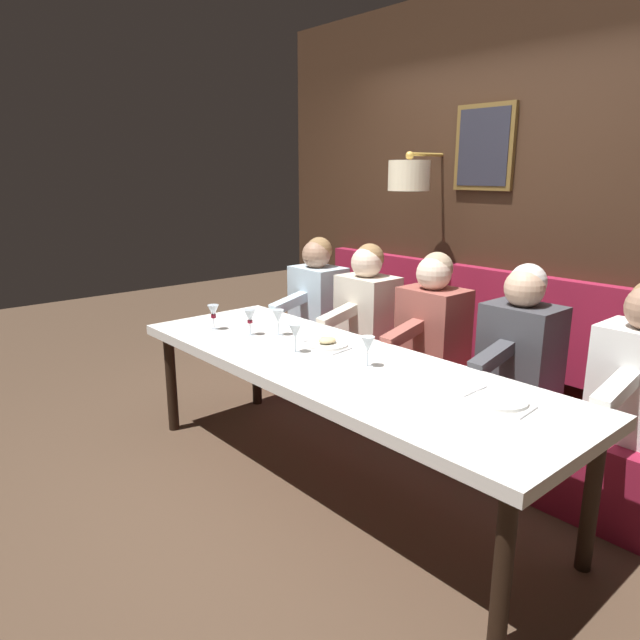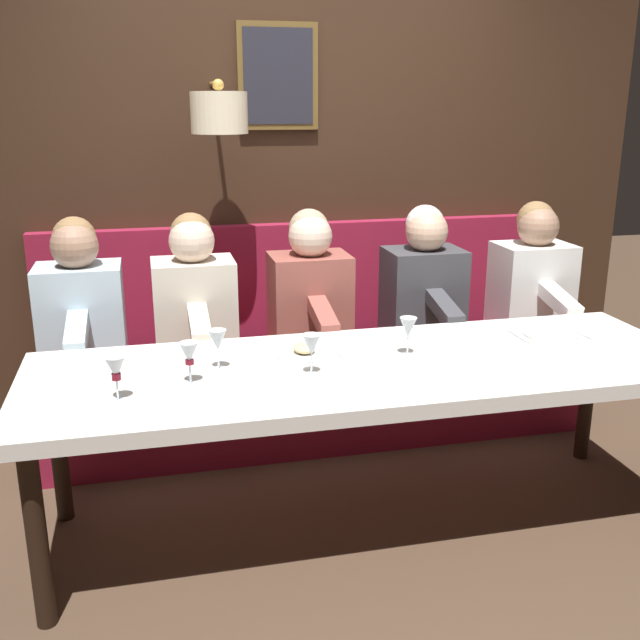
{
  "view_description": "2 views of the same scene",
  "coord_description": "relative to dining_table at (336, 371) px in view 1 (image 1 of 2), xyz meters",
  "views": [
    {
      "loc": [
        -1.99,
        -2.15,
        1.72
      ],
      "look_at": [
        0.05,
        0.19,
        0.92
      ],
      "focal_mm": 32.16,
      "sensor_mm": 36.0,
      "label": 1
    },
    {
      "loc": [
        -2.67,
        0.83,
        1.76
      ],
      "look_at": [
        0.05,
        0.19,
        0.92
      ],
      "focal_mm": 41.22,
      "sensor_mm": 36.0,
      "label": 2
    }
  ],
  "objects": [
    {
      "name": "diner_far",
      "position": [
        0.88,
        0.63,
        0.14
      ],
      "size": [
        0.6,
        0.4,
        0.79
      ],
      "color": "beige",
      "rests_on": "banquette_bench"
    },
    {
      "name": "ground_plane",
      "position": [
        0.0,
        0.0,
        -0.68
      ],
      "size": [
        12.0,
        12.0,
        0.0
      ],
      "primitive_type": "plane",
      "color": "#4C3828"
    },
    {
      "name": "banquette_bench",
      "position": [
        0.89,
        0.0,
        -0.45
      ],
      "size": [
        0.52,
        2.92,
        0.45
      ],
      "primitive_type": "cube",
      "color": "maroon",
      "rests_on": "ground_plane"
    },
    {
      "name": "back_wall_panel",
      "position": [
        1.46,
        0.01,
        0.69
      ],
      "size": [
        0.59,
        4.12,
        2.9
      ],
      "color": "#382316",
      "rests_on": "ground_plane"
    },
    {
      "name": "place_setting_0",
      "position": [
        0.15,
        0.23,
        0.08
      ],
      "size": [
        0.24,
        0.32,
        0.05
      ],
      "color": "white",
      "rests_on": "dining_table"
    },
    {
      "name": "wine_glass_2",
      "position": [
        0.05,
        -0.19,
        0.18
      ],
      "size": [
        0.07,
        0.07,
        0.16
      ],
      "color": "silver",
      "rests_on": "dining_table"
    },
    {
      "name": "place_setting_1",
      "position": [
        0.15,
        -0.9,
        0.07
      ],
      "size": [
        0.24,
        0.31,
        0.01
      ],
      "color": "white",
      "rests_on": "dining_table"
    },
    {
      "name": "diner_middle",
      "position": [
        0.88,
        0.04,
        0.14
      ],
      "size": [
        0.6,
        0.4,
        0.79
      ],
      "color": "#934C42",
      "rests_on": "banquette_bench"
    },
    {
      "name": "diner_near",
      "position": [
        0.88,
        -0.58,
        0.14
      ],
      "size": [
        0.6,
        0.4,
        0.79
      ],
      "color": "#3D3D42",
      "rests_on": "banquette_bench"
    },
    {
      "name": "dining_table",
      "position": [
        0.0,
        0.0,
        0.0
      ],
      "size": [
        0.9,
        2.72,
        0.74
      ],
      "color": "silver",
      "rests_on": "ground_plane"
    },
    {
      "name": "diner_farthest",
      "position": [
        0.88,
        1.17,
        0.14
      ],
      "size": [
        0.6,
        0.4,
        0.79
      ],
      "color": "silver",
      "rests_on": "banquette_bench"
    },
    {
      "name": "wine_glass_1",
      "position": [
        0.06,
        0.59,
        0.18
      ],
      "size": [
        0.07,
        0.07,
        0.16
      ],
      "color": "silver",
      "rests_on": "dining_table"
    },
    {
      "name": "wine_glass_4",
      "position": [
        -0.07,
        0.71,
        0.18
      ],
      "size": [
        0.07,
        0.07,
        0.16
      ],
      "color": "silver",
      "rests_on": "dining_table"
    },
    {
      "name": "wine_glass_3",
      "position": [
        -0.08,
        0.25,
        0.18
      ],
      "size": [
        0.07,
        0.07,
        0.16
      ],
      "color": "silver",
      "rests_on": "dining_table"
    },
    {
      "name": "wine_glass_0",
      "position": [
        -0.17,
        0.97,
        0.18
      ],
      "size": [
        0.07,
        0.07,
        0.16
      ],
      "color": "silver",
      "rests_on": "dining_table"
    }
  ]
}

